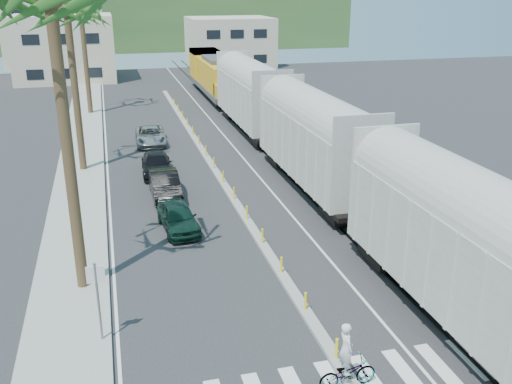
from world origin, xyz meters
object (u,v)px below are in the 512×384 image
car_lead (178,217)px  car_second (165,185)px  cyclist (347,367)px  street_sign (97,292)px

car_lead → car_second: car_second is taller
car_lead → car_second: bearing=86.5°
car_lead → cyclist: size_ratio=1.87×
street_sign → car_lead: (3.76, 8.84, -1.28)m
car_second → street_sign: bearing=-105.5°
street_sign → cyclist: size_ratio=1.35×
car_lead → car_second: (-0.12, 4.85, 0.05)m
street_sign → cyclist: (7.12, -4.22, -1.26)m
street_sign → car_lead: size_ratio=0.72×
cyclist → car_second: bearing=8.9°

